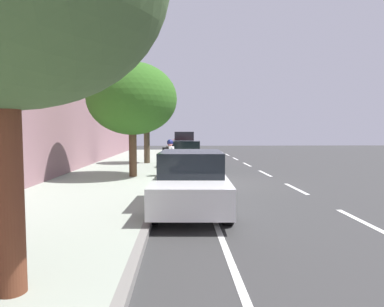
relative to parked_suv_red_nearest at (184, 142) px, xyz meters
The scene contains 13 objects.
ground 17.28m from the parked_suv_red_nearest, 92.08° to the left, with size 66.57×66.57×0.00m, color #373737.
sidewalk 17.56m from the parked_suv_red_nearest, 79.37° to the left, with size 4.29×41.61×0.15m, color #98A394.
curb_edge 17.29m from the parked_suv_red_nearest, 86.64° to the left, with size 0.16×41.61×0.15m, color gray.
lane_stripe_centre 16.89m from the parked_suv_red_nearest, 102.92° to the left, with size 0.14×40.00×0.01m.
lane_stripe_bike_edge 17.27m from the parked_suv_red_nearest, 91.52° to the left, with size 0.12×41.61×0.01m, color white.
building_facade 18.26m from the parked_suv_red_nearest, 71.92° to the left, with size 0.50×41.61×6.40m, color gray.
parked_suv_red_nearest is the anchor object (origin of this frame).
parked_sedan_green_second 12.13m from the parked_suv_red_nearest, 89.86° to the left, with size 2.00×4.48×1.52m.
parked_sedan_white_mid 21.44m from the parked_suv_red_nearest, 89.88° to the left, with size 1.98×4.47×1.52m.
bicycle_at_curb 16.62m from the parked_suv_red_nearest, 88.11° to the left, with size 1.36×1.10×0.72m.
cyclist_with_backpack 16.17m from the parked_suv_red_nearest, 87.26° to the left, with size 0.50×0.58×1.69m.
street_tree_near_cyclist 10.92m from the parked_suv_red_nearest, 77.72° to the left, with size 2.23×2.23×3.96m.
street_tree_mid_block 16.57m from the parked_suv_red_nearest, 82.00° to the left, with size 3.67×3.67×4.70m.
Camera 1 is at (0.95, 12.54, 2.03)m, focal length 30.44 mm.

